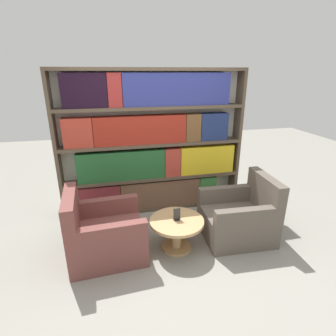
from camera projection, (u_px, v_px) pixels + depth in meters
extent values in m
plane|color=gray|center=(172.00, 256.00, 3.41)|extent=(14.00, 14.00, 0.00)
cube|color=silver|center=(152.00, 142.00, 4.36)|extent=(2.98, 0.05, 2.32)
cube|color=brown|center=(57.00, 149.00, 3.94)|extent=(0.05, 0.30, 2.32)
cube|color=brown|center=(236.00, 139.00, 4.55)|extent=(0.05, 0.30, 2.32)
cube|color=brown|center=(154.00, 206.00, 4.64)|extent=(2.88, 0.30, 0.05)
cube|color=brown|center=(154.00, 177.00, 4.44)|extent=(2.88, 0.30, 0.05)
cube|color=brown|center=(153.00, 144.00, 4.24)|extent=(2.88, 0.30, 0.05)
cube|color=brown|center=(152.00, 107.00, 4.04)|extent=(2.88, 0.30, 0.05)
cube|color=brown|center=(151.00, 69.00, 3.85)|extent=(2.88, 0.30, 0.05)
cube|color=maroon|center=(100.00, 198.00, 4.33)|extent=(0.65, 0.20, 0.48)
cube|color=brown|center=(160.00, 193.00, 4.55)|extent=(1.36, 0.20, 0.48)
cube|color=#357735|center=(206.00, 188.00, 4.72)|extent=(0.30, 0.20, 0.48)
cube|color=#235B2C|center=(122.00, 165.00, 4.22)|extent=(1.39, 0.20, 0.48)
cube|color=#AF3A2D|center=(172.00, 161.00, 4.40)|extent=(0.26, 0.20, 0.48)
cube|color=yellow|center=(206.00, 159.00, 4.52)|extent=(0.94, 0.20, 0.48)
cube|color=#AE3627|center=(78.00, 133.00, 3.90)|extent=(0.43, 0.20, 0.44)
cube|color=maroon|center=(141.00, 130.00, 4.10)|extent=(1.43, 0.20, 0.44)
cube|color=brown|center=(192.00, 127.00, 4.27)|extent=(0.25, 0.20, 0.44)
cube|color=navy|center=(213.00, 126.00, 4.35)|extent=(0.46, 0.20, 0.44)
cube|color=black|center=(84.00, 91.00, 3.72)|extent=(0.63, 0.20, 0.48)
cube|color=maroon|center=(115.00, 90.00, 3.81)|extent=(0.20, 0.20, 0.48)
cube|color=navy|center=(177.00, 89.00, 4.01)|extent=(1.67, 0.20, 0.48)
cube|color=brown|center=(108.00, 241.00, 3.40)|extent=(0.97, 0.86, 0.39)
cube|color=brown|center=(71.00, 214.00, 3.14)|extent=(0.19, 0.82, 0.51)
cube|color=brown|center=(114.00, 234.00, 2.99)|extent=(0.79, 0.16, 0.24)
cube|color=brown|center=(109.00, 206.00, 3.62)|extent=(0.79, 0.16, 0.24)
cube|color=brown|center=(236.00, 224.00, 3.77)|extent=(0.96, 0.86, 0.39)
cube|color=brown|center=(265.00, 193.00, 3.68)|extent=(0.18, 0.82, 0.51)
cube|color=brown|center=(224.00, 194.00, 3.97)|extent=(0.79, 0.16, 0.24)
cube|color=brown|center=(244.00, 218.00, 3.33)|extent=(0.79, 0.16, 0.24)
cylinder|color=tan|center=(177.00, 235.00, 3.51)|extent=(0.13, 0.13, 0.39)
cylinder|color=tan|center=(176.00, 247.00, 3.57)|extent=(0.39, 0.39, 0.03)
cylinder|color=tan|center=(177.00, 221.00, 3.43)|extent=(0.72, 0.72, 0.04)
cube|color=black|center=(177.00, 220.00, 3.43)|extent=(0.06, 0.06, 0.01)
cube|color=#2D2D2D|center=(177.00, 214.00, 3.40)|extent=(0.09, 0.01, 0.17)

